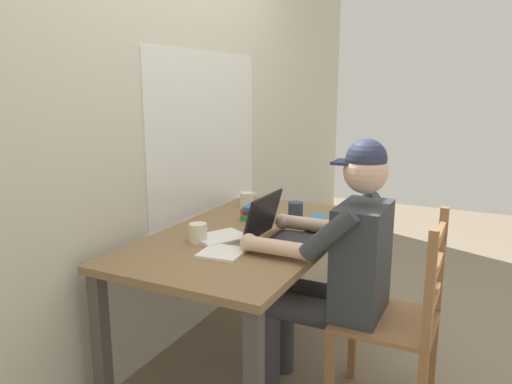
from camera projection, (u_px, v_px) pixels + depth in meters
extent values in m
plane|color=gray|center=(250.00, 360.00, 2.64)|extent=(8.00, 8.00, 0.00)
cube|color=beige|center=(165.00, 114.00, 2.58)|extent=(6.00, 0.04, 2.60)
cube|color=silver|center=(207.00, 134.00, 2.92)|extent=(1.17, 0.01, 0.95)
cube|color=beige|center=(210.00, 214.00, 3.03)|extent=(1.23, 0.06, 0.04)
cube|color=olive|center=(250.00, 236.00, 2.49)|extent=(1.49, 0.84, 0.03)
cube|color=#4C4742|center=(354.00, 269.00, 3.01)|extent=(0.06, 0.06, 0.68)
cube|color=#4C4742|center=(101.00, 347.00, 2.12)|extent=(0.06, 0.06, 0.68)
cube|color=#4C4742|center=(248.00, 252.00, 3.33)|extent=(0.06, 0.06, 0.68)
cube|color=#33383D|center=(361.00, 260.00, 2.15)|extent=(0.34, 0.20, 0.50)
sphere|color=#DBB293|center=(366.00, 171.00, 2.06)|extent=(0.19, 0.19, 0.19)
sphere|color=#282D47|center=(366.00, 159.00, 2.05)|extent=(0.17, 0.17, 0.17)
cube|color=#282D47|center=(346.00, 162.00, 2.09)|extent=(0.13, 0.10, 0.01)
cylinder|color=#38383D|center=(310.00, 312.00, 2.21)|extent=(0.13, 0.40, 0.13)
cylinder|color=#38383D|center=(323.00, 296.00, 2.37)|extent=(0.13, 0.40, 0.13)
cylinder|color=#38383D|center=(270.00, 346.00, 2.34)|extent=(0.10, 0.10, 0.45)
cylinder|color=#38383D|center=(284.00, 330.00, 2.50)|extent=(0.10, 0.10, 0.45)
cylinder|color=#33383D|center=(329.00, 234.00, 1.98)|extent=(0.10, 0.25, 0.24)
cylinder|color=#DBB293|center=(277.00, 247.00, 2.10)|extent=(0.07, 0.28, 0.07)
sphere|color=#DBB293|center=(249.00, 242.00, 2.17)|extent=(0.08, 0.08, 0.08)
cylinder|color=#33383D|center=(355.00, 212.00, 2.33)|extent=(0.10, 0.25, 0.24)
cylinder|color=#DBB293|center=(309.00, 224.00, 2.45)|extent=(0.07, 0.28, 0.07)
sphere|color=#DBB293|center=(283.00, 221.00, 2.50)|extent=(0.08, 0.08, 0.08)
cube|color=olive|center=(386.00, 320.00, 2.15)|extent=(0.42, 0.42, 0.02)
cube|color=olive|center=(353.00, 337.00, 2.45)|extent=(0.04, 0.04, 0.43)
cube|color=olive|center=(329.00, 377.00, 2.12)|extent=(0.04, 0.04, 0.43)
cube|color=olive|center=(433.00, 355.00, 2.28)|extent=(0.04, 0.04, 0.43)
cube|color=olive|center=(441.00, 259.00, 2.18)|extent=(0.04, 0.04, 0.48)
cube|color=olive|center=(430.00, 291.00, 1.85)|extent=(0.04, 0.04, 0.48)
cube|color=olive|center=(433.00, 301.00, 2.04)|extent=(0.36, 0.02, 0.04)
cube|color=olive|center=(436.00, 269.00, 2.01)|extent=(0.36, 0.02, 0.04)
cube|color=olive|center=(439.00, 237.00, 1.98)|extent=(0.36, 0.02, 0.04)
cube|color=black|center=(290.00, 243.00, 2.29)|extent=(0.33, 0.23, 0.02)
cube|color=#2B2B2D|center=(290.00, 241.00, 2.28)|extent=(0.29, 0.17, 0.00)
cube|color=black|center=(262.00, 216.00, 2.32)|extent=(0.33, 0.07, 0.21)
cube|color=#4C515B|center=(262.00, 216.00, 2.32)|extent=(0.29, 0.05, 0.18)
ellipsoid|color=black|center=(313.00, 228.00, 2.50)|extent=(0.06, 0.10, 0.03)
cylinder|color=beige|center=(198.00, 233.00, 2.32)|extent=(0.08, 0.08, 0.09)
torus|color=beige|center=(204.00, 229.00, 2.36)|extent=(0.05, 0.01, 0.05)
cylinder|color=#2D384C|center=(296.00, 211.00, 2.71)|extent=(0.08, 0.08, 0.10)
torus|color=#2D384C|center=(299.00, 208.00, 2.76)|extent=(0.05, 0.01, 0.05)
cylinder|color=beige|center=(246.00, 200.00, 2.98)|extent=(0.08, 0.08, 0.09)
torus|color=beige|center=(250.00, 198.00, 3.03)|extent=(0.05, 0.01, 0.05)
cube|color=#38844C|center=(257.00, 215.00, 2.75)|extent=(0.20, 0.12, 0.03)
cube|color=#BC332D|center=(257.00, 210.00, 2.74)|extent=(0.15, 0.14, 0.02)
cube|color=#2D5B9E|center=(259.00, 207.00, 2.73)|extent=(0.19, 0.13, 0.02)
cube|color=white|center=(222.00, 253.00, 2.16)|extent=(0.20, 0.20, 0.01)
cube|color=white|center=(221.00, 238.00, 2.37)|extent=(0.30, 0.28, 0.02)
cube|color=teal|center=(318.00, 216.00, 2.79)|extent=(0.14, 0.10, 0.00)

